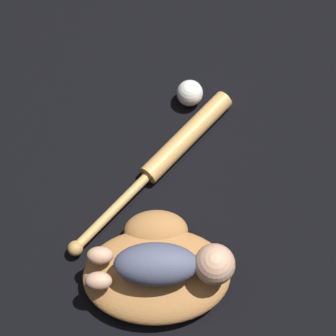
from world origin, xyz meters
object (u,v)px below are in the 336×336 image
(baby_figure, at_px, (169,265))
(baseball_bat, at_px, (173,151))
(baseball, at_px, (190,93))
(baseball_glove, at_px, (157,267))

(baby_figure, bearing_deg, baseball_bat, 82.60)
(baby_figure, distance_m, baseball, 0.54)
(baseball_glove, xyz_separation_m, baseball, (0.14, 0.50, -0.00))
(baby_figure, distance_m, baseball_bat, 0.36)
(baseball_glove, height_order, baseball_bat, baseball_glove)
(baseball_glove, distance_m, baseball, 0.52)
(baseball_bat, xyz_separation_m, baseball, (0.07, 0.17, 0.01))
(baseball_glove, distance_m, baby_figure, 0.09)
(baseball_glove, relative_size, baseball, 4.96)
(baseball, bearing_deg, baseball_bat, -110.81)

